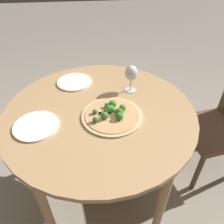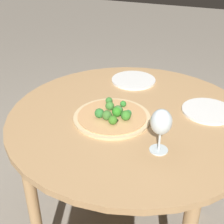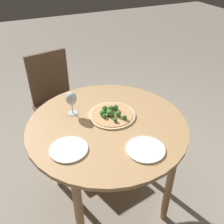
{
  "view_description": "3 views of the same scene",
  "coord_description": "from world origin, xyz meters",
  "px_view_note": "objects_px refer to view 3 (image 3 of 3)",
  "views": [
    {
      "loc": [
        0.91,
        -0.03,
        1.51
      ],
      "look_at": [
        0.06,
        0.06,
        0.81
      ],
      "focal_mm": 35.0,
      "sensor_mm": 36.0,
      "label": 1
    },
    {
      "loc": [
        -0.34,
        1.06,
        1.44
      ],
      "look_at": [
        0.06,
        0.06,
        0.81
      ],
      "focal_mm": 50.0,
      "sensor_mm": 36.0,
      "label": 2
    },
    {
      "loc": [
        -0.5,
        -1.17,
        1.74
      ],
      "look_at": [
        0.06,
        0.06,
        0.81
      ],
      "focal_mm": 40.0,
      "sensor_mm": 36.0,
      "label": 3
    }
  ],
  "objects_px": {
    "pizza": "(112,114)",
    "plate_near": "(69,149)",
    "plate_far": "(145,149)",
    "chair": "(56,100)",
    "wine_glass": "(71,99)"
  },
  "relations": [
    {
      "from": "chair",
      "to": "plate_far",
      "type": "height_order",
      "value": "chair"
    },
    {
      "from": "wine_glass",
      "to": "plate_near",
      "type": "xyz_separation_m",
      "value": [
        -0.13,
        -0.34,
        -0.11
      ]
    },
    {
      "from": "plate_near",
      "to": "chair",
      "type": "bearing_deg",
      "value": 81.93
    },
    {
      "from": "pizza",
      "to": "plate_near",
      "type": "distance_m",
      "value": 0.4
    },
    {
      "from": "chair",
      "to": "plate_near",
      "type": "distance_m",
      "value": 1.08
    },
    {
      "from": "plate_near",
      "to": "plate_far",
      "type": "xyz_separation_m",
      "value": [
        0.39,
        -0.18,
        0.0
      ]
    },
    {
      "from": "pizza",
      "to": "plate_far",
      "type": "relative_size",
      "value": 1.42
    },
    {
      "from": "plate_far",
      "to": "pizza",
      "type": "bearing_deg",
      "value": 95.53
    },
    {
      "from": "pizza",
      "to": "plate_near",
      "type": "bearing_deg",
      "value": -150.59
    },
    {
      "from": "chair",
      "to": "pizza",
      "type": "xyz_separation_m",
      "value": [
        0.21,
        -0.82,
        0.31
      ]
    },
    {
      "from": "chair",
      "to": "plate_near",
      "type": "bearing_deg",
      "value": -107.53
    },
    {
      "from": "chair",
      "to": "plate_near",
      "type": "xyz_separation_m",
      "value": [
        -0.15,
        -1.02,
        0.3
      ]
    },
    {
      "from": "pizza",
      "to": "plate_near",
      "type": "height_order",
      "value": "pizza"
    },
    {
      "from": "plate_near",
      "to": "plate_far",
      "type": "height_order",
      "value": "same"
    },
    {
      "from": "chair",
      "to": "plate_near",
      "type": "height_order",
      "value": "chair"
    }
  ]
}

